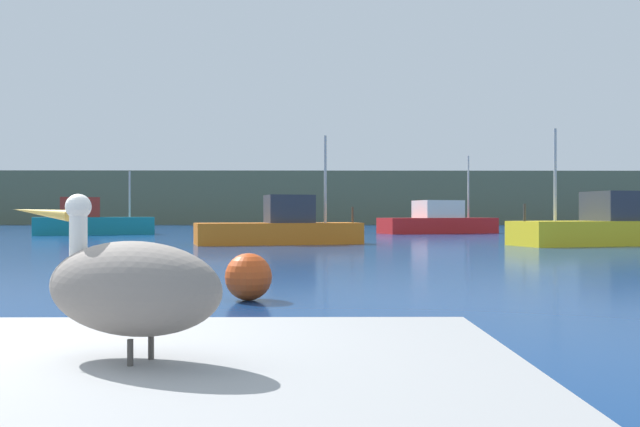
% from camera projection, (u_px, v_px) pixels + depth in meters
% --- Properties ---
extents(hillside_backdrop, '(140.00, 16.66, 6.50)m').
position_uv_depth(hillside_backdrop, '(299.00, 199.00, 85.16)').
color(hillside_backdrop, '#5B664C').
rests_on(hillside_backdrop, ground).
extents(pier_dock, '(3.93, 2.75, 0.56)m').
position_uv_depth(pier_dock, '(133.00, 418.00, 3.20)').
color(pier_dock, '#989898').
rests_on(pier_dock, ground).
extents(pelican, '(1.31, 0.82, 0.84)m').
position_uv_depth(pelican, '(131.00, 286.00, 3.20)').
color(pelican, gray).
rests_on(pelican, pier_dock).
extents(fishing_boat_yellow, '(8.26, 4.40, 4.77)m').
position_uv_depth(fishing_boat_yellow, '(608.00, 226.00, 26.81)').
color(fishing_boat_yellow, yellow).
rests_on(fishing_boat_yellow, ground).
extents(fishing_boat_red, '(8.25, 4.88, 5.26)m').
position_uv_depth(fishing_boat_red, '(438.00, 221.00, 43.12)').
color(fishing_boat_red, red).
rests_on(fishing_boat_red, ground).
extents(fishing_boat_teal, '(7.49, 4.76, 4.05)m').
position_uv_depth(fishing_boat_teal, '(91.00, 222.00, 40.41)').
color(fishing_boat_teal, teal).
rests_on(fishing_boat_teal, ground).
extents(fishing_boat_orange, '(7.38, 4.05, 4.74)m').
position_uv_depth(fishing_boat_orange, '(281.00, 228.00, 27.73)').
color(fishing_boat_orange, orange).
rests_on(fishing_boat_orange, ground).
extents(mooring_buoy, '(0.71, 0.71, 0.71)m').
position_uv_depth(mooring_buoy, '(248.00, 277.00, 9.65)').
color(mooring_buoy, '#E54C19').
rests_on(mooring_buoy, ground).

